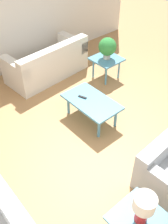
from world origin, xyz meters
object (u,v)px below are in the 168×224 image
at_px(coffee_table, 91,103).
at_px(side_table_lamp, 139,222).
at_px(sofa, 48,64).
at_px(side_table_plant, 107,61).
at_px(table_lamp, 144,207).
at_px(potted_plant, 107,47).

height_order(coffee_table, side_table_lamp, side_table_lamp).
distance_m(sofa, side_table_plant, 1.32).
distance_m(sofa, table_lamp, 4.03).
xyz_separation_m(sofa, side_table_plant, (-0.91, -0.94, 0.12)).
height_order(side_table_plant, potted_plant, potted_plant).
bearing_deg(table_lamp, side_table_plant, -38.94).
bearing_deg(potted_plant, sofa, 45.94).
height_order(sofa, side_table_plant, sofa).
xyz_separation_m(side_table_lamp, potted_plant, (2.86, -2.31, 0.33)).
height_order(side_table_lamp, potted_plant, potted_plant).
height_order(sofa, side_table_lamp, sofa).
bearing_deg(table_lamp, sofa, -19.88).
height_order(sofa, table_lamp, table_lamp).
bearing_deg(sofa, side_table_lamp, 65.89).
distance_m(side_table_plant, table_lamp, 3.69).
height_order(coffee_table, side_table_plant, side_table_plant).
bearing_deg(sofa, potted_plant, 131.71).
bearing_deg(side_table_plant, table_lamp, 141.06).
distance_m(sofa, side_table_lamp, 4.01).
height_order(sofa, coffee_table, sofa).
distance_m(coffee_table, side_table_lamp, 2.29).
relative_size(coffee_table, table_lamp, 2.44).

